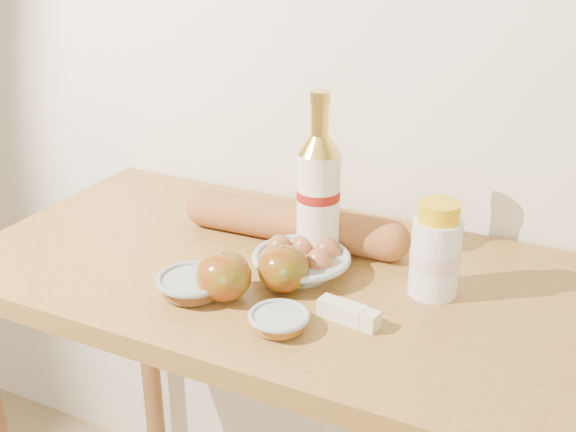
% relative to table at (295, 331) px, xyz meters
% --- Properties ---
extents(back_wall, '(3.50, 0.02, 2.60)m').
position_rel_table_xyz_m(back_wall, '(0.00, 0.33, 0.52)').
color(back_wall, silver).
rests_on(back_wall, ground).
extents(table, '(1.20, 0.60, 0.90)m').
position_rel_table_xyz_m(table, '(0.00, 0.00, 0.00)').
color(table, '#AA7B37').
rests_on(table, ground).
extents(bourbon_bottle, '(0.08, 0.08, 0.31)m').
position_rel_table_xyz_m(bourbon_bottle, '(0.02, 0.06, 0.25)').
color(bourbon_bottle, beige).
rests_on(bourbon_bottle, table).
extents(cream_bottle, '(0.09, 0.09, 0.16)m').
position_rel_table_xyz_m(cream_bottle, '(0.24, 0.04, 0.20)').
color(cream_bottle, silver).
rests_on(cream_bottle, table).
extents(egg_bowl, '(0.22, 0.22, 0.06)m').
position_rel_table_xyz_m(egg_bowl, '(0.01, -0.00, 0.15)').
color(egg_bowl, '#98A6A0').
rests_on(egg_bowl, table).
extents(baguette, '(0.46, 0.10, 0.08)m').
position_rel_table_xyz_m(baguette, '(-0.06, 0.11, 0.16)').
color(baguette, '#AB6734').
rests_on(baguette, table).
extents(apple_redgreen_front, '(0.11, 0.11, 0.08)m').
position_rel_table_xyz_m(apple_redgreen_front, '(-0.06, -0.13, 0.17)').
color(apple_redgreen_front, '#97080B').
rests_on(apple_redgreen_front, table).
extents(apple_redgreen_right, '(0.09, 0.09, 0.08)m').
position_rel_table_xyz_m(apple_redgreen_right, '(0.01, -0.07, 0.16)').
color(apple_redgreen_right, maroon).
rests_on(apple_redgreen_right, table).
extents(sugar_bowl, '(0.14, 0.14, 0.03)m').
position_rel_table_xyz_m(sugar_bowl, '(-0.12, -0.15, 0.14)').
color(sugar_bowl, gray).
rests_on(sugar_bowl, table).
extents(syrup_bowl, '(0.12, 0.12, 0.03)m').
position_rel_table_xyz_m(syrup_bowl, '(0.06, -0.18, 0.14)').
color(syrup_bowl, '#919E99').
rests_on(syrup_bowl, table).
extents(butter_stick, '(0.10, 0.04, 0.03)m').
position_rel_table_xyz_m(butter_stick, '(0.14, -0.11, 0.14)').
color(butter_stick, beige).
rests_on(butter_stick, table).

